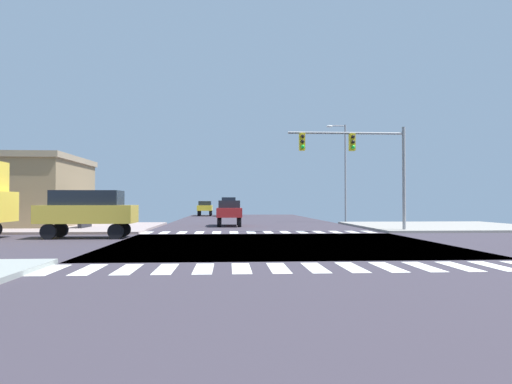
{
  "coord_description": "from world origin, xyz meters",
  "views": [
    {
      "loc": [
        -2.11,
        -19.7,
        1.78
      ],
      "look_at": [
        -0.74,
        2.7,
        2.26
      ],
      "focal_mm": 32.46,
      "sensor_mm": 36.0,
      "label": 1
    }
  ],
  "objects_px": {
    "traffic_signal_mast": "(358,154)",
    "street_lamp": "(343,164)",
    "sedan_crossing_2": "(205,207)",
    "suv_inner_3": "(87,210)",
    "sedan_leading_3": "(229,211)",
    "suv_outer_2": "(229,205)"
  },
  "relations": [
    {
      "from": "traffic_signal_mast",
      "to": "street_lamp",
      "type": "bearing_deg",
      "value": 79.72
    },
    {
      "from": "street_lamp",
      "to": "sedan_crossing_2",
      "type": "height_order",
      "value": "street_lamp"
    },
    {
      "from": "sedan_crossing_2",
      "to": "suv_inner_3",
      "type": "relative_size",
      "value": 0.93
    },
    {
      "from": "traffic_signal_mast",
      "to": "sedan_leading_3",
      "type": "relative_size",
      "value": 1.64
    },
    {
      "from": "traffic_signal_mast",
      "to": "suv_outer_2",
      "type": "xyz_separation_m",
      "value": [
        -7.62,
        31.2,
        -3.25
      ]
    },
    {
      "from": "traffic_signal_mast",
      "to": "street_lamp",
      "type": "distance_m",
      "value": 13.33
    },
    {
      "from": "street_lamp",
      "to": "suv_outer_2",
      "type": "bearing_deg",
      "value": 118.93
    },
    {
      "from": "traffic_signal_mast",
      "to": "street_lamp",
      "type": "xyz_separation_m",
      "value": [
        2.38,
        13.11,
        0.45
      ]
    },
    {
      "from": "street_lamp",
      "to": "sedan_leading_3",
      "type": "height_order",
      "value": "street_lamp"
    },
    {
      "from": "traffic_signal_mast",
      "to": "suv_inner_3",
      "type": "bearing_deg",
      "value": -165.71
    },
    {
      "from": "suv_outer_2",
      "to": "sedan_crossing_2",
      "type": "bearing_deg",
      "value": -19.35
    },
    {
      "from": "street_lamp",
      "to": "traffic_signal_mast",
      "type": "bearing_deg",
      "value": -100.28
    },
    {
      "from": "traffic_signal_mast",
      "to": "sedan_crossing_2",
      "type": "bearing_deg",
      "value": 108.23
    },
    {
      "from": "sedan_leading_3",
      "to": "street_lamp",
      "type": "bearing_deg",
      "value": -149.81
    },
    {
      "from": "traffic_signal_mast",
      "to": "suv_inner_3",
      "type": "height_order",
      "value": "traffic_signal_mast"
    },
    {
      "from": "suv_inner_3",
      "to": "suv_outer_2",
      "type": "bearing_deg",
      "value": 168.66
    },
    {
      "from": "sedan_leading_3",
      "to": "suv_inner_3",
      "type": "height_order",
      "value": "suv_inner_3"
    },
    {
      "from": "sedan_crossing_2",
      "to": "sedan_leading_3",
      "type": "relative_size",
      "value": 1.0
    },
    {
      "from": "street_lamp",
      "to": "sedan_crossing_2",
      "type": "xyz_separation_m",
      "value": [
        -13.0,
        19.14,
        -3.97
      ]
    },
    {
      "from": "street_lamp",
      "to": "sedan_leading_3",
      "type": "distance_m",
      "value": 12.23
    },
    {
      "from": "traffic_signal_mast",
      "to": "sedan_leading_3",
      "type": "height_order",
      "value": "traffic_signal_mast"
    },
    {
      "from": "traffic_signal_mast",
      "to": "suv_outer_2",
      "type": "distance_m",
      "value": 32.28
    }
  ]
}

